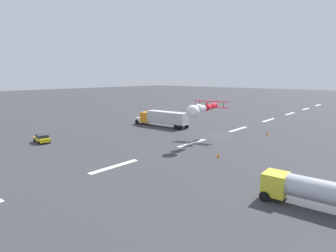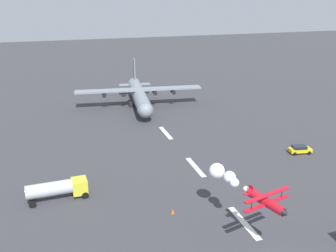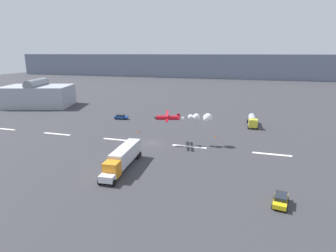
% 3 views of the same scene
% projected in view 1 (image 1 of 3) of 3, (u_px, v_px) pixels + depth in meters
% --- Properties ---
extents(ground_plane, '(440.00, 440.00, 0.00)m').
position_uv_depth(ground_plane, '(218.00, 135.00, 58.41)').
color(ground_plane, '#38383D').
rests_on(ground_plane, ground).
extents(runway_stripe_0, '(8.00, 0.90, 0.01)m').
position_uv_depth(runway_stripe_0, '(318.00, 105.00, 118.44)').
color(runway_stripe_0, white).
rests_on(runway_stripe_0, ground).
extents(runway_stripe_1, '(8.00, 0.90, 0.01)m').
position_uv_depth(runway_stripe_1, '(306.00, 109.00, 105.10)').
color(runway_stripe_1, white).
rests_on(runway_stripe_1, ground).
extents(runway_stripe_2, '(8.00, 0.90, 0.01)m').
position_uv_depth(runway_stripe_2, '(290.00, 114.00, 91.76)').
color(runway_stripe_2, white).
rests_on(runway_stripe_2, ground).
extents(runway_stripe_3, '(8.00, 0.90, 0.01)m').
position_uv_depth(runway_stripe_3, '(268.00, 120.00, 78.42)').
color(runway_stripe_3, white).
rests_on(runway_stripe_3, ground).
extents(runway_stripe_4, '(8.00, 0.90, 0.01)m').
position_uv_depth(runway_stripe_4, '(238.00, 129.00, 65.08)').
color(runway_stripe_4, white).
rests_on(runway_stripe_4, ground).
extents(runway_stripe_5, '(8.00, 0.90, 0.01)m').
position_uv_depth(runway_stripe_5, '(192.00, 143.00, 51.74)').
color(runway_stripe_5, white).
rests_on(runway_stripe_5, ground).
extents(runway_stripe_6, '(8.00, 0.90, 0.01)m').
position_uv_depth(runway_stripe_6, '(114.00, 166.00, 38.40)').
color(runway_stripe_6, white).
rests_on(runway_stripe_6, ground).
extents(stunt_biplane_red, '(13.33, 6.75, 2.15)m').
position_uv_depth(stunt_biplane_red, '(201.00, 109.00, 49.58)').
color(stunt_biplane_red, red).
extents(semi_truck_orange, '(3.81, 14.61, 3.70)m').
position_uv_depth(semi_truck_orange, '(162.00, 118.00, 68.21)').
color(semi_truck_orange, silver).
rests_on(semi_truck_orange, ground).
extents(fuel_tanker_truck, '(3.13, 8.88, 2.90)m').
position_uv_depth(fuel_tanker_truck, '(310.00, 190.00, 26.13)').
color(fuel_tanker_truck, yellow).
rests_on(fuel_tanker_truck, ground).
extents(followme_car_yellow, '(2.56, 4.40, 1.52)m').
position_uv_depth(followme_car_yellow, '(42.00, 138.00, 52.01)').
color(followme_car_yellow, yellow).
rests_on(followme_car_yellow, ground).
extents(traffic_cone_near, '(0.44, 0.44, 0.75)m').
position_uv_depth(traffic_cone_near, '(267.00, 133.00, 58.48)').
color(traffic_cone_near, orange).
rests_on(traffic_cone_near, ground).
extents(traffic_cone_far, '(0.44, 0.44, 0.75)m').
position_uv_depth(traffic_cone_far, '(218.00, 155.00, 42.53)').
color(traffic_cone_far, orange).
rests_on(traffic_cone_far, ground).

